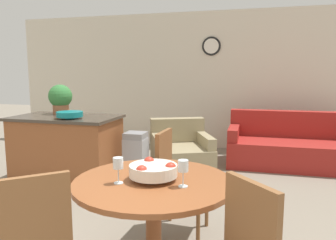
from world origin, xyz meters
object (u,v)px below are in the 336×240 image
wine_glass_left (118,164)px  wine_glass_right (183,167)px  dining_chair_far_side (175,177)px  teal_bowl (70,114)px  potted_plant (60,98)px  couch (294,148)px  fruit_bowl (153,170)px  trash_bin (136,158)px  dining_table (153,204)px  kitchen_island (67,148)px  armchair (181,153)px

wine_glass_left → wine_glass_right: (0.44, 0.05, 0.00)m
dining_chair_far_side → teal_bowl: teal_bowl is taller
wine_glass_right → potted_plant: potted_plant is taller
potted_plant → couch: size_ratio=0.20×
dining_chair_far_side → couch: bearing=156.5°
fruit_bowl → wine_glass_right: size_ratio=1.86×
potted_plant → wine_glass_left: bearing=-49.7°
trash_bin → couch: (2.21, 1.46, -0.05)m
dining_table → teal_bowl: teal_bowl is taller
dining_table → teal_bowl: (-1.70, 1.69, 0.37)m
dining_chair_far_side → couch: (1.34, 2.70, -0.24)m
dining_table → potted_plant: bearing=135.0°
fruit_bowl → wine_glass_left: (-0.21, -0.13, 0.06)m
dining_chair_far_side → wine_glass_right: bearing=20.0°
wine_glass_right → teal_bowl: (-1.93, 1.77, 0.07)m
dining_table → fruit_bowl: size_ratio=3.33×
wine_glass_right → teal_bowl: bearing=137.5°
couch → dining_table: bearing=-111.0°
dining_table → potted_plant: size_ratio=2.61×
wine_glass_left → kitchen_island: bearing=129.9°
dining_chair_far_side → armchair: size_ratio=0.82×
wine_glass_right → couch: 3.78m
dining_table → wine_glass_left: wine_glass_left is taller
dining_chair_far_side → trash_bin: (-0.87, 1.24, -0.19)m
dining_table → wine_glass_right: (0.23, -0.08, 0.31)m
armchair → dining_table: bearing=-105.2°
kitchen_island → teal_bowl: teal_bowl is taller
dining_chair_far_side → kitchen_island: size_ratio=0.67×
fruit_bowl → armchair: 2.82m
fruit_bowl → wine_glass_left: bearing=-148.2°
teal_bowl → couch: (3.00, 1.81, -0.68)m
fruit_bowl → trash_bin: fruit_bowl is taller
wine_glass_right → armchair: 2.95m
wine_glass_left → armchair: bearing=94.5°
dining_chair_far_side → fruit_bowl: dining_chair_far_side is taller
teal_bowl → wine_glass_right: bearing=-42.5°
wine_glass_right → armchair: bearing=103.3°
dining_table → wine_glass_right: size_ratio=6.22×
teal_bowl → wine_glass_left: bearing=-50.6°
potted_plant → trash_bin: 1.44m
wine_glass_right → kitchen_island: 2.92m
teal_bowl → couch: size_ratio=0.16×
dining_table → trash_bin: (-0.91, 2.04, -0.25)m
teal_bowl → potted_plant: 0.61m
dining_table → armchair: (-0.43, 2.73, -0.32)m
dining_table → wine_glass_left: (-0.21, -0.13, 0.31)m
potted_plant → couch: (3.40, 1.39, -0.85)m
teal_bowl → armchair: size_ratio=0.29×
dining_table → teal_bowl: 2.42m
wine_glass_left → couch: 3.97m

